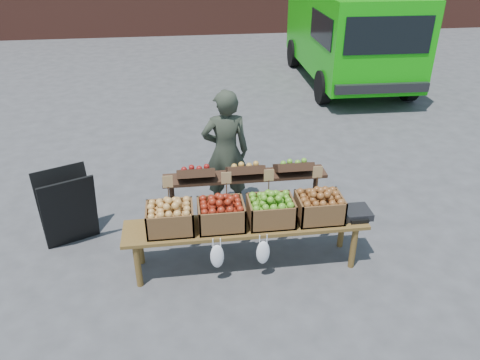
{
  "coord_description": "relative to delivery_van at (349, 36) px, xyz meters",
  "views": [
    {
      "loc": [
        -0.2,
        -4.2,
        3.48
      ],
      "look_at": [
        0.44,
        0.56,
        0.85
      ],
      "focal_mm": 35.0,
      "sensor_mm": 36.0,
      "label": 1
    }
  ],
  "objects": [
    {
      "name": "display_bench",
      "position": [
        -3.5,
        -6.84,
        -0.82
      ],
      "size": [
        2.7,
        0.56,
        0.57
      ],
      "primitive_type": null,
      "color": "brown",
      "rests_on": "ground"
    },
    {
      "name": "ground",
      "position": [
        -3.94,
        -6.9,
        -1.11
      ],
      "size": [
        80.0,
        80.0,
        0.0
      ],
      "primitive_type": "plane",
      "color": "#454548"
    },
    {
      "name": "chalkboard_sign",
      "position": [
        -5.57,
        -6.1,
        -0.63
      ],
      "size": [
        0.72,
        0.57,
        0.96
      ],
      "primitive_type": null,
      "rotation": [
        0.0,
        0.0,
        0.41
      ],
      "color": "black",
      "rests_on": "ground"
    },
    {
      "name": "weighing_scale",
      "position": [
        -2.25,
        -6.84,
        -0.5
      ],
      "size": [
        0.34,
        0.3,
        0.08
      ],
      "primitive_type": "cube",
      "color": "black",
      "rests_on": "display_bench"
    },
    {
      "name": "crate_golden_apples",
      "position": [
        -4.33,
        -6.84,
        -0.4
      ],
      "size": [
        0.5,
        0.4,
        0.28
      ],
      "primitive_type": null,
      "color": "gold",
      "rests_on": "display_bench"
    },
    {
      "name": "vendor",
      "position": [
        -3.59,
        -5.58,
        -0.25
      ],
      "size": [
        0.63,
        0.42,
        1.71
      ],
      "primitive_type": "imported",
      "rotation": [
        0.0,
        0.0,
        3.15
      ],
      "color": "#2C3327",
      "rests_on": "ground"
    },
    {
      "name": "crate_red_apples",
      "position": [
        -3.23,
        -6.84,
        -0.4
      ],
      "size": [
        0.5,
        0.4,
        0.28
      ],
      "primitive_type": null,
      "color": "#428F24",
      "rests_on": "display_bench"
    },
    {
      "name": "crate_russet_pears",
      "position": [
        -3.78,
        -6.84,
        -0.4
      ],
      "size": [
        0.5,
        0.4,
        0.28
      ],
      "primitive_type": null,
      "color": "maroon",
      "rests_on": "display_bench"
    },
    {
      "name": "delivery_van",
      "position": [
        0.0,
        0.0,
        0.0
      ],
      "size": [
        2.4,
        5.01,
        2.22
      ],
      "primitive_type": null,
      "rotation": [
        0.0,
        0.0,
        -0.03
      ],
      "color": "#0FAA0A",
      "rests_on": "ground"
    },
    {
      "name": "back_table",
      "position": [
        -3.41,
        -6.12,
        -0.59
      ],
      "size": [
        2.1,
        0.44,
        1.04
      ],
      "primitive_type": null,
      "color": "#342014",
      "rests_on": "ground"
    },
    {
      "name": "crate_green_apples",
      "position": [
        -2.68,
        -6.84,
        -0.4
      ],
      "size": [
        0.5,
        0.4,
        0.28
      ],
      "primitive_type": null,
      "color": "brown",
      "rests_on": "display_bench"
    }
  ]
}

